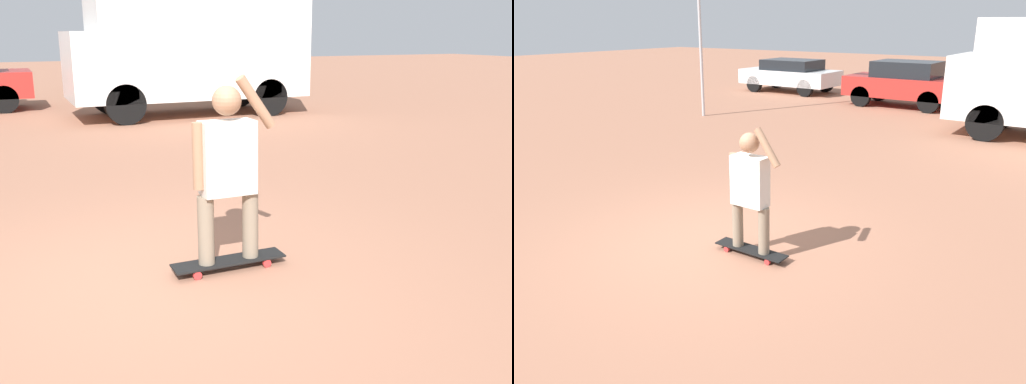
{
  "view_description": "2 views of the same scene",
  "coord_description": "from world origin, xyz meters",
  "views": [
    {
      "loc": [
        -1.05,
        -4.38,
        1.99
      ],
      "look_at": [
        0.92,
        0.03,
        0.64
      ],
      "focal_mm": 40.0,
      "sensor_mm": 36.0,
      "label": 1
    },
    {
      "loc": [
        4.09,
        -4.65,
        2.81
      ],
      "look_at": [
        0.25,
        0.88,
        0.51
      ],
      "focal_mm": 35.0,
      "sensor_mm": 36.0,
      "label": 2
    }
  ],
  "objects": [
    {
      "name": "skateboard",
      "position": [
        0.62,
        -0.08,
        0.07
      ],
      "size": [
        1.0,
        0.23,
        0.09
      ],
      "color": "black",
      "rests_on": "ground_plane"
    },
    {
      "name": "ground_plane",
      "position": [
        0.0,
        0.0,
        0.0
      ],
      "size": [
        80.0,
        80.0,
        0.0
      ],
      "primitive_type": "plane",
      "color": "#A36B51"
    },
    {
      "name": "person_skateboarder",
      "position": [
        0.62,
        -0.08,
        0.94
      ],
      "size": [
        0.73,
        0.24,
        1.58
      ],
      "color": "gray",
      "rests_on": "skateboard"
    },
    {
      "name": "camper_van",
      "position": [
        3.37,
        9.43,
        1.61
      ],
      "size": [
        5.7,
        2.27,
        2.91
      ],
      "color": "black",
      "rests_on": "ground_plane"
    }
  ]
}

